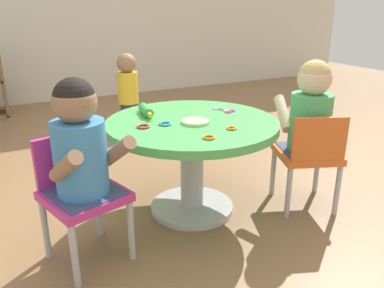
{
  "coord_description": "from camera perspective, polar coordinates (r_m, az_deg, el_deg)",
  "views": [
    {
      "loc": [
        -0.84,
        -1.63,
        1.04
      ],
      "look_at": [
        0.0,
        0.0,
        0.37
      ],
      "focal_mm": 36.01,
      "sensor_mm": 36.0,
      "label": 1
    }
  ],
  "objects": [
    {
      "name": "playdough_blob_0",
      "position": [
        1.87,
        0.52,
        3.32
      ],
      "size": [
        0.14,
        0.14,
        0.01
      ],
      "primitive_type": "cylinder",
      "color": "#B2E58C",
      "rests_on": "craft_table"
    },
    {
      "name": "toddler_standing",
      "position": [
        3.29,
        -9.46,
        7.73
      ],
      "size": [
        0.17,
        0.17,
        0.67
      ],
      "color": "#33384C",
      "rests_on": "ground"
    },
    {
      "name": "seated_child_left",
      "position": [
        1.56,
        -16.32,
        0.13
      ],
      "size": [
        0.35,
        0.41,
        0.51
      ],
      "color": "#3F4772",
      "rests_on": "ground"
    },
    {
      "name": "child_chair_right",
      "position": [
        2.09,
        16.96,
        -1.51
      ],
      "size": [
        0.39,
        0.39,
        0.54
      ],
      "color": "#B7B7BC",
      "rests_on": "ground"
    },
    {
      "name": "craft_table",
      "position": [
        1.95,
        0.0,
        0.04
      ],
      "size": [
        0.86,
        0.86,
        0.5
      ],
      "color": "silver",
      "rests_on": "ground"
    },
    {
      "name": "cookie_cutter_3",
      "position": [
        1.82,
        -7.27,
        2.62
      ],
      "size": [
        0.06,
        0.06,
        0.01
      ],
      "primitive_type": "torus",
      "color": "red",
      "rests_on": "craft_table"
    },
    {
      "name": "seated_child_right",
      "position": [
        2.06,
        17.17,
        4.76
      ],
      "size": [
        0.38,
        0.42,
        0.51
      ],
      "color": "#3F4772",
      "rests_on": "ground"
    },
    {
      "name": "rolling_pin",
      "position": [
        2.02,
        -6.84,
        4.97
      ],
      "size": [
        0.07,
        0.23,
        0.05
      ],
      "color": "green",
      "rests_on": "craft_table"
    },
    {
      "name": "cookie_cutter_0",
      "position": [
        1.65,
        2.51,
        0.99
      ],
      "size": [
        0.06,
        0.06,
        0.01
      ],
      "primitive_type": "torus",
      "color": "orange",
      "rests_on": "craft_table"
    },
    {
      "name": "craft_scissors",
      "position": [
        2.09,
        5.06,
        4.96
      ],
      "size": [
        0.1,
        0.14,
        0.01
      ],
      "color": "silver",
      "rests_on": "craft_table"
    },
    {
      "name": "child_chair_left",
      "position": [
        1.68,
        -16.22,
        -6.8
      ],
      "size": [
        0.37,
        0.37,
        0.54
      ],
      "color": "#B7B7BC",
      "rests_on": "ground"
    },
    {
      "name": "cookie_cutter_2",
      "position": [
        1.85,
        -4.01,
        3.01
      ],
      "size": [
        0.06,
        0.06,
        0.01
      ],
      "primitive_type": "torus",
      "color": "#3F99D8",
      "rests_on": "craft_table"
    },
    {
      "name": "cookie_cutter_1",
      "position": [
        1.78,
        5.88,
        2.34
      ],
      "size": [
        0.05,
        0.05,
        0.01
      ],
      "primitive_type": "torus",
      "color": "orange",
      "rests_on": "craft_table"
    },
    {
      "name": "ground_plane",
      "position": [
        2.11,
        0.0,
        -9.62
      ],
      "size": [
        10.0,
        10.0,
        0.0
      ],
      "primitive_type": "plane",
      "color": "olive"
    }
  ]
}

